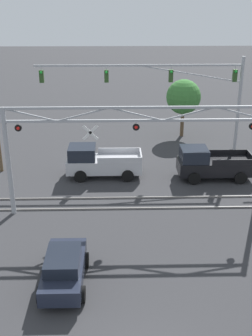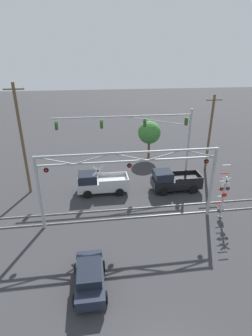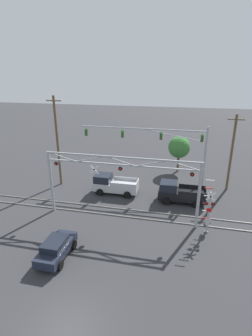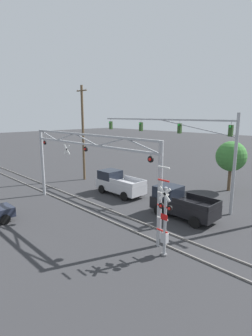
% 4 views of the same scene
% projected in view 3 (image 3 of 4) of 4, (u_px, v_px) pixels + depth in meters
% --- Properties ---
extents(ground_plane, '(200.00, 200.00, 0.00)m').
position_uv_depth(ground_plane, '(68.00, 331.00, 14.42)').
color(ground_plane, '#303033').
extents(rail_track_near, '(80.00, 0.08, 0.10)m').
position_uv_depth(rail_track_near, '(121.00, 216.00, 25.76)').
color(rail_track_near, gray).
rests_on(rail_track_near, ground_plane).
extents(rail_track_far, '(80.00, 0.08, 0.10)m').
position_uv_depth(rail_track_far, '(125.00, 209.00, 27.07)').
color(rail_track_far, gray).
rests_on(rail_track_far, ground_plane).
extents(crossing_gantry, '(14.44, 0.29, 6.30)m').
position_uv_depth(crossing_gantry, '(120.00, 177.00, 24.03)').
color(crossing_gantry, '#9EA0A5').
rests_on(crossing_gantry, ground_plane).
extents(crossing_signal_mast, '(0.99, 0.35, 5.03)m').
position_uv_depth(crossing_signal_mast, '(208.00, 213.00, 22.60)').
color(crossing_signal_mast, '#9EA0A5').
rests_on(crossing_signal_mast, ground_plane).
extents(traffic_signal_span, '(14.77, 0.39, 7.82)m').
position_uv_depth(traffic_signal_span, '(169.00, 144.00, 30.09)').
color(traffic_signal_span, '#9EA0A5').
rests_on(traffic_signal_span, ground_plane).
extents(pickup_truck_lead, '(5.16, 2.30, 2.20)m').
position_uv_depth(pickup_truck_lead, '(113.00, 185.00, 30.49)').
color(pickup_truck_lead, '#B7B7BC').
rests_on(pickup_truck_lead, ground_plane).
extents(pickup_truck_following, '(5.04, 2.30, 2.20)m').
position_uv_depth(pickup_truck_following, '(179.00, 193.00, 28.39)').
color(pickup_truck_following, black).
rests_on(pickup_truck_following, ground_plane).
extents(sedan_waiting, '(1.96, 4.05, 1.60)m').
position_uv_depth(sedan_waiting, '(56.00, 248.00, 19.88)').
color(sedan_waiting, '#1E2333').
rests_on(sedan_waiting, ground_plane).
extents(utility_pole_left, '(1.80, 0.28, 10.91)m').
position_uv_depth(utility_pole_left, '(57.00, 141.00, 31.40)').
color(utility_pole_left, brown).
rests_on(utility_pole_left, ground_plane).
extents(utility_pole_right, '(1.80, 0.28, 9.06)m').
position_uv_depth(utility_pole_right, '(232.00, 152.00, 30.15)').
color(utility_pole_right, brown).
rests_on(utility_pole_right, ground_plane).
extents(background_tree_beyond_span, '(3.02, 3.02, 5.08)m').
position_uv_depth(background_tree_beyond_span, '(179.00, 147.00, 36.35)').
color(background_tree_beyond_span, brown).
rests_on(background_tree_beyond_span, ground_plane).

